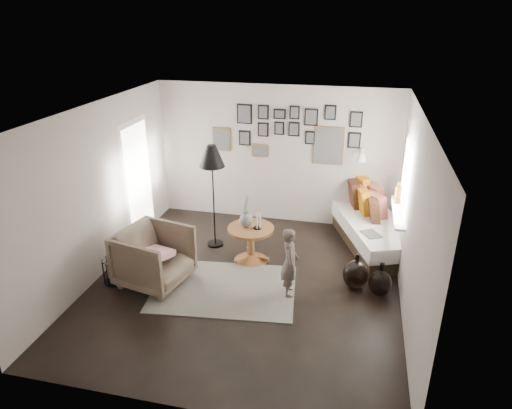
% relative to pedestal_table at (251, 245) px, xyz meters
% --- Properties ---
extents(ground, '(4.80, 4.80, 0.00)m').
position_rel_pedestal_table_xyz_m(ground, '(0.09, -0.72, -0.27)').
color(ground, black).
rests_on(ground, ground).
extents(wall_back, '(4.50, 0.00, 4.50)m').
position_rel_pedestal_table_xyz_m(wall_back, '(0.09, 1.68, 1.03)').
color(wall_back, '#AEA298').
rests_on(wall_back, ground).
extents(wall_front, '(4.50, 0.00, 4.50)m').
position_rel_pedestal_table_xyz_m(wall_front, '(0.09, -3.12, 1.03)').
color(wall_front, '#AEA298').
rests_on(wall_front, ground).
extents(wall_left, '(0.00, 4.80, 4.80)m').
position_rel_pedestal_table_xyz_m(wall_left, '(-2.16, -0.72, 1.03)').
color(wall_left, '#AEA298').
rests_on(wall_left, ground).
extents(wall_right, '(0.00, 4.80, 4.80)m').
position_rel_pedestal_table_xyz_m(wall_right, '(2.34, -0.72, 1.03)').
color(wall_right, '#AEA298').
rests_on(wall_right, ground).
extents(ceiling, '(4.80, 4.80, 0.00)m').
position_rel_pedestal_table_xyz_m(ceiling, '(0.09, -0.72, 2.33)').
color(ceiling, white).
rests_on(ceiling, wall_back).
extents(door_left, '(0.00, 2.14, 2.14)m').
position_rel_pedestal_table_xyz_m(door_left, '(-2.15, 0.48, 0.78)').
color(door_left, white).
rests_on(door_left, wall_left).
extents(window_right, '(0.15, 1.32, 1.30)m').
position_rel_pedestal_table_xyz_m(window_right, '(2.26, 0.62, 0.66)').
color(window_right, white).
rests_on(window_right, wall_right).
extents(gallery_wall, '(2.74, 0.03, 1.08)m').
position_rel_pedestal_table_xyz_m(gallery_wall, '(0.37, 1.66, 1.47)').
color(gallery_wall, brown).
rests_on(gallery_wall, wall_back).
extents(wall_sconce, '(0.18, 0.36, 0.16)m').
position_rel_pedestal_table_xyz_m(wall_sconce, '(1.64, 1.41, 1.19)').
color(wall_sconce, white).
rests_on(wall_sconce, wall_back).
extents(rug, '(2.23, 1.68, 0.01)m').
position_rel_pedestal_table_xyz_m(rug, '(-0.19, -0.91, -0.27)').
color(rug, beige).
rests_on(rug, ground).
extents(pedestal_table, '(0.75, 0.75, 0.59)m').
position_rel_pedestal_table_xyz_m(pedestal_table, '(0.00, 0.00, 0.00)').
color(pedestal_table, brown).
rests_on(pedestal_table, ground).
extents(vase, '(0.21, 0.21, 0.54)m').
position_rel_pedestal_table_xyz_m(vase, '(-0.08, 0.02, 0.48)').
color(vase, black).
rests_on(vase, pedestal_table).
extents(candles, '(0.13, 0.13, 0.28)m').
position_rel_pedestal_table_xyz_m(candles, '(0.11, -0.00, 0.45)').
color(candles, black).
rests_on(candles, pedestal_table).
extents(daybed, '(1.59, 2.27, 1.04)m').
position_rel_pedestal_table_xyz_m(daybed, '(1.94, 1.07, 0.06)').
color(daybed, black).
rests_on(daybed, ground).
extents(magazine_on_daybed, '(0.36, 0.39, 0.02)m').
position_rel_pedestal_table_xyz_m(magazine_on_daybed, '(1.89, 0.42, 0.21)').
color(magazine_on_daybed, black).
rests_on(magazine_on_daybed, daybed).
extents(armchair, '(1.13, 1.11, 0.87)m').
position_rel_pedestal_table_xyz_m(armchair, '(-1.24, -0.98, 0.16)').
color(armchair, brown).
rests_on(armchair, ground).
extents(armchair_cushion, '(0.48, 0.49, 0.18)m').
position_rel_pedestal_table_xyz_m(armchair_cushion, '(-1.21, -0.93, 0.21)').
color(armchair_cushion, white).
rests_on(armchair_cushion, armchair).
extents(floor_lamp, '(0.42, 0.42, 1.80)m').
position_rel_pedestal_table_xyz_m(floor_lamp, '(-0.74, 0.38, 1.28)').
color(floor_lamp, black).
rests_on(floor_lamp, ground).
extents(magazine_basket, '(0.41, 0.41, 0.38)m').
position_rel_pedestal_table_xyz_m(magazine_basket, '(-1.86, -1.10, -0.08)').
color(magazine_basket, black).
rests_on(magazine_basket, ground).
extents(demijohn_large, '(0.38, 0.38, 0.57)m').
position_rel_pedestal_table_xyz_m(demijohn_large, '(1.69, -0.44, -0.05)').
color(demijohn_large, black).
rests_on(demijohn_large, ground).
extents(demijohn_small, '(0.34, 0.34, 0.52)m').
position_rel_pedestal_table_xyz_m(demijohn_small, '(2.04, -0.56, -0.08)').
color(demijohn_small, black).
rests_on(demijohn_small, ground).
extents(child, '(0.33, 0.43, 1.05)m').
position_rel_pedestal_table_xyz_m(child, '(0.77, -0.83, 0.25)').
color(child, brown).
rests_on(child, ground).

